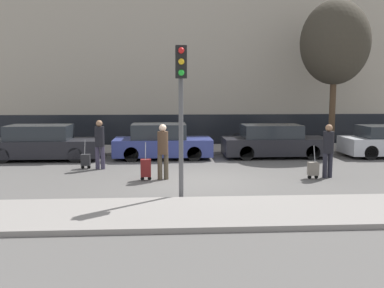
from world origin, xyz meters
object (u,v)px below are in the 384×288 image
(pedestrian_center, at_px, (163,148))
(trolley_right, at_px, (313,169))
(parked_car_0, at_px, (43,144))
(pedestrian_right, at_px, (328,147))
(bare_tree_near_crossing, at_px, (335,43))
(trolley_center, at_px, (146,168))
(trolley_left, at_px, (86,160))
(pedestrian_left, at_px, (100,141))
(parked_car_2, at_px, (274,142))
(parked_car_1, at_px, (162,142))
(traffic_light, at_px, (181,92))
(parked_bicycle, at_px, (249,140))

(pedestrian_center, bearing_deg, trolley_right, -12.21)
(parked_car_0, distance_m, pedestrian_right, 11.15)
(bare_tree_near_crossing, bearing_deg, trolley_center, -144.26)
(parked_car_0, relative_size, trolley_left, 4.21)
(pedestrian_left, bearing_deg, parked_car_2, 30.13)
(parked_car_1, height_order, bare_tree_near_crossing, bare_tree_near_crossing)
(traffic_light, bearing_deg, pedestrian_left, 120.64)
(pedestrian_center, bearing_deg, traffic_light, -89.51)
(parked_car_0, xyz_separation_m, pedestrian_right, (10.26, -4.35, 0.32))
(pedestrian_center, relative_size, parked_bicycle, 1.00)
(pedestrian_left, relative_size, parked_bicycle, 1.00)
(pedestrian_right, height_order, trolley_right, pedestrian_right)
(parked_car_0, bearing_deg, pedestrian_center, -41.14)
(trolley_right, bearing_deg, parked_car_2, 91.40)
(parked_car_1, relative_size, bare_tree_near_crossing, 0.60)
(parked_car_0, bearing_deg, parked_bicycle, 13.89)
(bare_tree_near_crossing, bearing_deg, parked_car_0, -172.74)
(trolley_left, bearing_deg, traffic_light, -55.32)
(parked_car_0, bearing_deg, bare_tree_near_crossing, 7.26)
(trolley_left, bearing_deg, pedestrian_right, -14.80)
(parked_car_0, xyz_separation_m, pedestrian_left, (2.65, -2.31, 0.34))
(pedestrian_right, relative_size, parked_bicycle, 0.98)
(pedestrian_center, height_order, parked_bicycle, pedestrian_center)
(pedestrian_center, bearing_deg, trolley_left, 133.53)
(parked_car_1, distance_m, trolley_left, 3.60)
(pedestrian_left, height_order, parked_bicycle, pedestrian_left)
(trolley_center, bearing_deg, bare_tree_near_crossing, 35.74)
(parked_car_2, distance_m, trolley_left, 7.85)
(parked_car_2, bearing_deg, trolley_left, -163.41)
(parked_car_0, height_order, trolley_center, parked_car_0)
(parked_car_2, height_order, trolley_left, parked_car_2)
(trolley_center, bearing_deg, parked_car_2, 40.22)
(pedestrian_right, bearing_deg, parked_car_2, 81.96)
(parked_car_0, bearing_deg, traffic_light, -52.18)
(trolley_left, bearing_deg, trolley_right, -16.84)
(pedestrian_left, distance_m, traffic_light, 5.69)
(parked_car_2, bearing_deg, trolley_center, -139.78)
(parked_car_0, xyz_separation_m, traffic_light, (5.40, -6.96, 2.12))
(pedestrian_center, relative_size, trolley_center, 1.46)
(pedestrian_right, height_order, parked_bicycle, pedestrian_right)
(pedestrian_center, distance_m, bare_tree_near_crossing, 10.58)
(trolley_right, distance_m, traffic_light, 5.55)
(trolley_right, xyz_separation_m, bare_tree_near_crossing, (3.00, 6.13, 4.66))
(pedestrian_center, xyz_separation_m, traffic_light, (0.48, -2.66, 1.77))
(trolley_center, xyz_separation_m, bare_tree_near_crossing, (8.36, 6.02, 4.59))
(parked_car_0, xyz_separation_m, trolley_right, (9.74, -4.51, -0.34))
(parked_car_1, height_order, trolley_left, parked_car_1)
(pedestrian_left, bearing_deg, pedestrian_right, -3.50)
(trolley_right, relative_size, parked_bicycle, 0.61)
(parked_car_2, xyz_separation_m, parked_bicycle, (-0.66, 2.18, -0.16))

